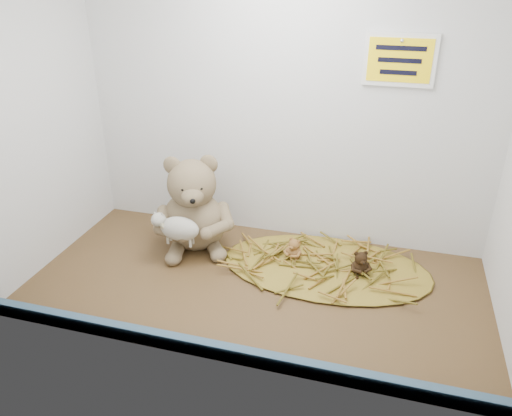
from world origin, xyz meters
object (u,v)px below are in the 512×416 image
(main_teddy, at_px, (193,203))
(toy_lamb, at_px, (179,229))
(mini_teddy_tan, at_px, (294,248))
(mini_teddy_brown, at_px, (360,262))

(main_teddy, distance_m, toy_lamb, 0.11)
(mini_teddy_tan, relative_size, mini_teddy_brown, 0.92)
(toy_lamb, xyz_separation_m, mini_teddy_brown, (0.50, 0.07, -0.06))
(toy_lamb, bearing_deg, mini_teddy_tan, 17.21)
(mini_teddy_tan, height_order, mini_teddy_brown, mini_teddy_brown)
(toy_lamb, relative_size, mini_teddy_tan, 2.28)
(main_teddy, height_order, mini_teddy_brown, main_teddy)
(main_teddy, height_order, toy_lamb, main_teddy)
(toy_lamb, distance_m, mini_teddy_brown, 0.50)
(main_teddy, xyz_separation_m, mini_teddy_tan, (0.31, -0.01, -0.10))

